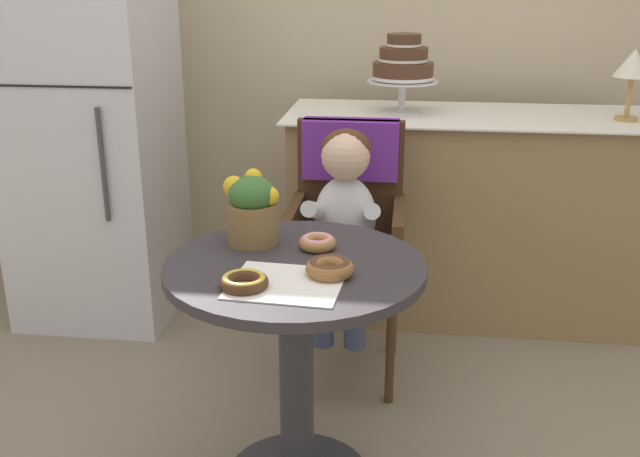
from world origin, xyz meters
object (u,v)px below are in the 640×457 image
cafe_table (296,332)px  donut_side (244,281)px  wicker_chair (348,208)px  donut_mid (330,267)px  donut_front (317,242)px  table_lamp (633,66)px  flower_vase (252,208)px  seated_child (344,211)px  refrigerator (91,126)px  tiered_cake_stand (403,66)px

cafe_table → donut_side: size_ratio=5.77×
wicker_chair → donut_mid: bearing=-85.8°
donut_front → table_lamp: (1.12, 1.12, 0.38)m
donut_mid → flower_vase: 0.34m
seated_child → wicker_chair: bearing=90.0°
donut_front → table_lamp: 1.63m
flower_vase → table_lamp: 1.73m
wicker_chair → table_lamp: size_ratio=3.35×
donut_front → refrigerator: (-1.10, 0.98, 0.11)m
wicker_chair → flower_vase: size_ratio=4.47×
seated_child → donut_front: size_ratio=6.77×
donut_front → flower_vase: (-0.19, 0.03, 0.08)m
wicker_chair → tiered_cake_stand: 0.74m
cafe_table → flower_vase: size_ratio=3.37×
donut_mid → table_lamp: table_lamp is taller
wicker_chair → donut_side: (-0.18, -0.93, 0.10)m
donut_side → flower_vase: bearing=98.2°
cafe_table → seated_child: bearing=82.4°
donut_front → tiered_cake_stand: tiered_cake_stand is taller
donut_mid → donut_side: size_ratio=1.02×
tiered_cake_stand → donut_mid: bearing=-96.4°
donut_front → table_lamp: bearing=45.2°
seated_child → donut_front: seated_child is taller
wicker_chair → refrigerator: (-1.13, 0.35, 0.21)m
seated_child → donut_front: (-0.03, -0.48, 0.06)m
wicker_chair → tiered_cake_stand: (0.18, 0.55, 0.46)m
donut_mid → donut_side: 0.23m
tiered_cake_stand → flower_vase: bearing=-109.3°
cafe_table → tiered_cake_stand: (0.26, 1.30, 0.59)m
refrigerator → flower_vase: bearing=-46.6°
cafe_table → flower_vase: 0.38m
tiered_cake_stand → table_lamp: 0.91m
flower_vase → tiered_cake_stand: size_ratio=0.65×
seated_child → donut_front: 0.48m
refrigerator → donut_mid: bearing=-45.6°
wicker_chair → donut_side: 0.96m
flower_vase → wicker_chair: bearing=69.4°
flower_vase → refrigerator: 1.31m
wicker_chair → table_lamp: (1.08, 0.49, 0.48)m
donut_front → refrigerator: refrigerator is taller
donut_mid → seated_child: bearing=92.0°
cafe_table → donut_front: 0.26m
flower_vase → table_lamp: bearing=39.9°
table_lamp → flower_vase: bearing=-140.1°
donut_mid → donut_side: bearing=-153.1°
tiered_cake_stand → refrigerator: 1.35m
refrigerator → cafe_table: bearing=-46.3°
donut_mid → tiered_cake_stand: (0.15, 1.38, 0.35)m
flower_vase → refrigerator: size_ratio=0.13×
table_lamp → tiered_cake_stand: bearing=176.3°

